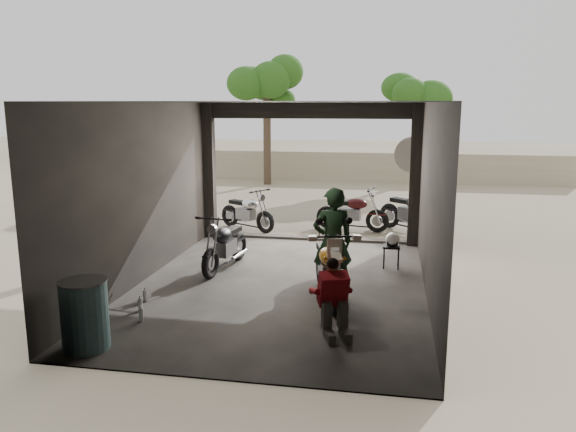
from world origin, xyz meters
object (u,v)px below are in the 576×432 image
(outside_bike_c, at_px, (411,209))
(helmet, at_px, (392,239))
(main_bike, at_px, (328,264))
(mechanic, at_px, (335,300))
(oil_drum, at_px, (85,316))
(outside_bike_b, at_px, (352,209))
(rider, at_px, (333,242))
(left_bike, at_px, (225,241))
(sign_post, at_px, (412,172))
(outside_bike_a, at_px, (247,209))
(stool, at_px, (391,249))

(outside_bike_c, distance_m, helmet, 3.32)
(helmet, bearing_deg, main_bike, -137.22)
(mechanic, height_order, oil_drum, mechanic)
(outside_bike_c, bearing_deg, helmet, -146.23)
(outside_bike_b, relative_size, mechanic, 1.58)
(outside_bike_b, height_order, outside_bike_c, outside_bike_c)
(rider, bearing_deg, main_bike, 58.68)
(left_bike, relative_size, outside_bike_c, 0.93)
(outside_bike_c, bearing_deg, sign_post, -142.19)
(main_bike, xyz_separation_m, sign_post, (1.42, 4.22, 1.04))
(outside_bike_a, bearing_deg, helmet, -97.69)
(outside_bike_a, bearing_deg, mechanic, -125.21)
(rider, bearing_deg, sign_post, -128.57)
(main_bike, relative_size, outside_bike_c, 1.04)
(left_bike, xyz_separation_m, sign_post, (3.57, 2.86, 1.10))
(outside_bike_b, xyz_separation_m, stool, (0.99, -3.23, -0.16))
(outside_bike_c, bearing_deg, oil_drum, -167.71)
(left_bike, distance_m, outside_bike_b, 4.43)
(main_bike, bearing_deg, outside_bike_c, 58.90)
(outside_bike_b, xyz_separation_m, helmet, (1.01, -3.24, 0.04))
(stool, bearing_deg, mechanic, -102.48)
(main_bike, xyz_separation_m, oil_drum, (-2.89, -2.48, -0.15))
(oil_drum, bearing_deg, mechanic, 18.28)
(outside_bike_a, xyz_separation_m, oil_drum, (-0.28, -7.30, -0.07))
(outside_bike_b, height_order, sign_post, sign_post)
(outside_bike_b, xyz_separation_m, rider, (0.02, -5.01, 0.37))
(sign_post, bearing_deg, left_bike, -153.24)
(left_bike, relative_size, outside_bike_a, 1.04)
(stool, bearing_deg, left_bike, -168.67)
(main_bike, height_order, sign_post, sign_post)
(helmet, bearing_deg, stool, 112.76)
(outside_bike_a, bearing_deg, rider, -119.82)
(outside_bike_b, bearing_deg, mechanic, -167.91)
(stool, relative_size, sign_post, 0.19)
(sign_post, bearing_deg, main_bike, -120.48)
(outside_bike_b, relative_size, rider, 0.89)
(main_bike, height_order, rider, rider)
(rider, bearing_deg, left_bike, -47.23)
(stool, bearing_deg, outside_bike_b, 107.13)
(outside_bike_c, height_order, sign_post, sign_post)
(outside_bike_a, xyz_separation_m, rider, (2.66, -4.60, 0.38))
(helmet, height_order, oil_drum, oil_drum)
(outside_bike_a, height_order, sign_post, sign_post)
(left_bike, xyz_separation_m, outside_bike_c, (3.65, 3.91, 0.04))
(main_bike, distance_m, sign_post, 4.58)
(main_bike, distance_m, stool, 2.26)
(helmet, bearing_deg, mechanic, -122.56)
(outside_bike_c, height_order, helmet, outside_bike_c)
(main_bike, height_order, outside_bike_b, main_bike)
(stool, distance_m, sign_post, 2.59)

